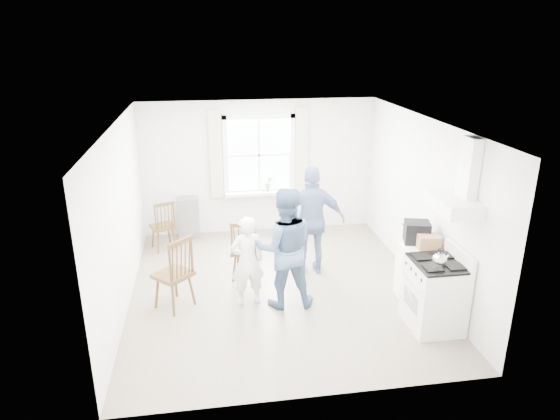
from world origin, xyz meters
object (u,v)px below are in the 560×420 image
object	(u,v)px
windsor_chair_a	(164,221)
windsor_chair_c	(178,266)
stereo_stack	(417,232)
person_mid	(284,248)
person_left	(247,261)
gas_stove	(435,294)
person_right	(312,221)
low_cabinet	(418,272)
windsor_chair_b	(244,245)

from	to	relation	value
windsor_chair_a	windsor_chair_c	world-z (taller)	windsor_chair_c
stereo_stack	windsor_chair_c	distance (m)	3.45
windsor_chair_a	person_mid	world-z (taller)	person_mid
person_left	windsor_chair_c	bearing A→B (deg)	-9.01
gas_stove	person_right	distance (m)	2.28
person_right	person_mid	bearing A→B (deg)	61.61
windsor_chair_c	person_mid	distance (m)	1.52
low_cabinet	person_right	size ratio (longest dim) A/B	0.50
stereo_stack	windsor_chair_b	size ratio (longest dim) A/B	0.41
stereo_stack	windsor_chair_a	bearing A→B (deg)	148.30
low_cabinet	windsor_chair_a	bearing A→B (deg)	147.73
windsor_chair_a	person_right	xyz separation A→B (m)	(2.45, -1.25, 0.33)
gas_stove	low_cabinet	distance (m)	0.70
person_mid	person_right	distance (m)	1.14
gas_stove	windsor_chair_b	world-z (taller)	gas_stove
windsor_chair_b	windsor_chair_c	size ratio (longest dim) A/B	0.92
person_left	person_right	distance (m)	1.46
person_mid	person_right	xyz separation A→B (m)	(0.61, 0.97, 0.01)
gas_stove	low_cabinet	bearing A→B (deg)	84.32
low_cabinet	person_right	bearing A→B (deg)	139.73
gas_stove	stereo_stack	size ratio (longest dim) A/B	2.67
stereo_stack	windsor_chair_a	world-z (taller)	stereo_stack
gas_stove	windsor_chair_c	size ratio (longest dim) A/B	1.00
stereo_stack	person_right	size ratio (longest dim) A/B	0.23
low_cabinet	windsor_chair_b	xyz separation A→B (m)	(-2.47, 1.00, 0.17)
windsor_chair_b	person_mid	xyz separation A→B (m)	(0.50, -0.82, 0.27)
low_cabinet	stereo_stack	world-z (taller)	stereo_stack
gas_stove	person_right	world-z (taller)	person_right
low_cabinet	windsor_chair_b	size ratio (longest dim) A/B	0.88
person_left	person_right	bearing A→B (deg)	-150.87
windsor_chair_b	person_left	bearing A→B (deg)	-91.72
gas_stove	windsor_chair_c	xyz separation A→B (m)	(-3.39, 0.97, 0.20)
gas_stove	person_left	distance (m)	2.61
windsor_chair_a	low_cabinet	bearing A→B (deg)	-32.27
windsor_chair_b	windsor_chair_c	xyz separation A→B (m)	(-1.00, -0.73, 0.06)
gas_stove	stereo_stack	bearing A→B (deg)	87.87
windsor_chair_a	windsor_chair_c	size ratio (longest dim) A/B	0.85
windsor_chair_a	windsor_chair_b	world-z (taller)	windsor_chair_b
windsor_chair_a	stereo_stack	bearing A→B (deg)	-31.70
windsor_chair_a	person_mid	bearing A→B (deg)	-50.45
windsor_chair_b	person_left	xyz separation A→B (m)	(-0.02, -0.74, 0.06)
windsor_chair_b	person_right	world-z (taller)	person_right
gas_stove	stereo_stack	xyz separation A→B (m)	(0.03, 0.78, 0.57)
gas_stove	windsor_chair_a	xyz separation A→B (m)	(-3.73, 3.10, 0.09)
person_left	person_right	xyz separation A→B (m)	(1.14, 0.88, 0.22)
gas_stove	person_left	world-z (taller)	person_left
low_cabinet	gas_stove	bearing A→B (deg)	-95.68
low_cabinet	person_right	xyz separation A→B (m)	(-1.35, 1.14, 0.46)
windsor_chair_b	person_right	bearing A→B (deg)	7.26
stereo_stack	person_mid	bearing A→B (deg)	177.00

